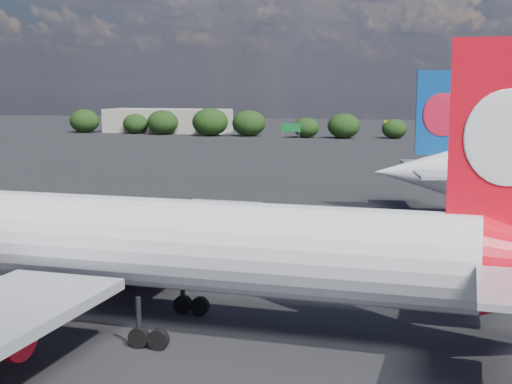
# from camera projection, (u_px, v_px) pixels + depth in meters

# --- Properties ---
(ground) EXTENTS (500.00, 500.00, 0.00)m
(ground) POSITION_uv_depth(u_px,v_px,m) (237.00, 196.00, 102.74)
(ground) COLOR black
(ground) RESTS_ON ground
(qantas_airliner) EXTENTS (55.60, 52.78, 18.19)m
(qantas_airliner) POSITION_uv_depth(u_px,v_px,m) (156.00, 245.00, 45.43)
(qantas_airliner) COLOR white
(qantas_airliner) RESTS_ON ground
(terminal_building) EXTENTS (42.00, 16.00, 8.00)m
(terminal_building) POSITION_uv_depth(u_px,v_px,m) (168.00, 121.00, 245.11)
(terminal_building) COLOR #9F9589
(terminal_building) RESTS_ON ground
(highway_sign) EXTENTS (6.00, 0.30, 4.50)m
(highway_sign) POSITION_uv_depth(u_px,v_px,m) (291.00, 128.00, 217.64)
(highway_sign) COLOR #14652B
(highway_sign) RESTS_ON ground
(billboard_yellow) EXTENTS (5.00, 0.30, 5.50)m
(billboard_yellow) POSITION_uv_depth(u_px,v_px,m) (392.00, 126.00, 215.39)
(billboard_yellow) COLOR yellow
(billboard_yellow) RESTS_ON ground
(horizon_treeline) EXTENTS (206.40, 16.26, 9.01)m
(horizon_treeline) POSITION_uv_depth(u_px,v_px,m) (358.00, 125.00, 216.05)
(horizon_treeline) COLOR black
(horizon_treeline) RESTS_ON ground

